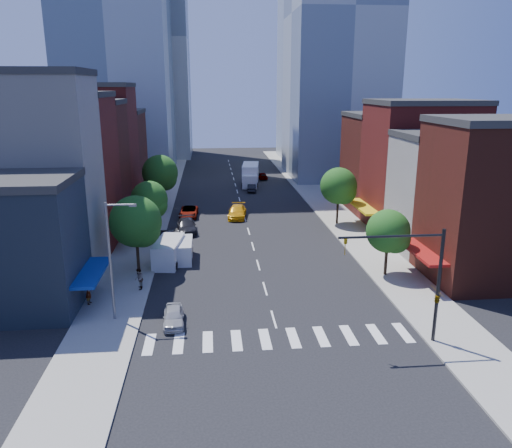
{
  "coord_description": "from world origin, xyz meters",
  "views": [
    {
      "loc": [
        -4.59,
        -34.28,
        17.07
      ],
      "look_at": [
        -0.49,
        9.22,
        5.0
      ],
      "focal_mm": 35.0,
      "sensor_mm": 36.0,
      "label": 1
    }
  ],
  "objects_px": {
    "parked_car_front": "(174,316)",
    "pedestrian_far": "(139,279)",
    "parked_car_second": "(167,238)",
    "taxi": "(237,212)",
    "cargo_van_near": "(183,251)",
    "traffic_car_far": "(262,176)",
    "parked_car_third": "(189,212)",
    "parked_car_rear": "(187,226)",
    "pedestrian_near": "(89,292)",
    "box_truck": "(250,175)",
    "traffic_car_oncoming": "(252,188)",
    "cargo_van_far": "(168,252)"
  },
  "relations": [
    {
      "from": "parked_car_second",
      "to": "pedestrian_near",
      "type": "relative_size",
      "value": 2.17
    },
    {
      "from": "taxi",
      "to": "pedestrian_near",
      "type": "xyz_separation_m",
      "value": [
        -13.5,
        -26.78,
        0.33
      ]
    },
    {
      "from": "parked_car_rear",
      "to": "traffic_car_far",
      "type": "relative_size",
      "value": 1.43
    },
    {
      "from": "parked_car_front",
      "to": "traffic_car_far",
      "type": "xyz_separation_m",
      "value": [
        12.87,
        59.15,
        0.0
      ]
    },
    {
      "from": "parked_car_front",
      "to": "parked_car_second",
      "type": "distance_m",
      "value": 19.91
    },
    {
      "from": "traffic_car_oncoming",
      "to": "traffic_car_far",
      "type": "relative_size",
      "value": 1.03
    },
    {
      "from": "traffic_car_oncoming",
      "to": "traffic_car_far",
      "type": "distance_m",
      "value": 11.72
    },
    {
      "from": "cargo_van_near",
      "to": "taxi",
      "type": "relative_size",
      "value": 0.87
    },
    {
      "from": "parked_car_third",
      "to": "parked_car_rear",
      "type": "bearing_deg",
      "value": -87.65
    },
    {
      "from": "cargo_van_near",
      "to": "box_truck",
      "type": "xyz_separation_m",
      "value": [
        10.2,
        39.47,
        0.71
      ]
    },
    {
      "from": "traffic_car_oncoming",
      "to": "parked_car_third",
      "type": "bearing_deg",
      "value": 64.5
    },
    {
      "from": "cargo_van_near",
      "to": "traffic_car_far",
      "type": "xyz_separation_m",
      "value": [
        12.87,
        44.91,
        -0.37
      ]
    },
    {
      "from": "parked_car_third",
      "to": "traffic_car_far",
      "type": "height_order",
      "value": "parked_car_third"
    },
    {
      "from": "traffic_car_oncoming",
      "to": "box_truck",
      "type": "relative_size",
      "value": 0.42
    },
    {
      "from": "taxi",
      "to": "pedestrian_near",
      "type": "height_order",
      "value": "pedestrian_near"
    },
    {
      "from": "parked_car_front",
      "to": "parked_car_third",
      "type": "distance_m",
      "value": 31.73
    },
    {
      "from": "parked_car_second",
      "to": "pedestrian_near",
      "type": "distance_m",
      "value": 16.6
    },
    {
      "from": "parked_car_second",
      "to": "cargo_van_far",
      "type": "bearing_deg",
      "value": -86.8
    },
    {
      "from": "parked_car_front",
      "to": "pedestrian_far",
      "type": "distance_m",
      "value": 7.43
    },
    {
      "from": "parked_car_third",
      "to": "taxi",
      "type": "xyz_separation_m",
      "value": [
        6.5,
        -0.97,
        0.1
      ]
    },
    {
      "from": "traffic_car_far",
      "to": "pedestrian_near",
      "type": "distance_m",
      "value": 58.64
    },
    {
      "from": "taxi",
      "to": "traffic_car_far",
      "type": "bearing_deg",
      "value": 84.92
    },
    {
      "from": "parked_car_front",
      "to": "parked_car_second",
      "type": "xyz_separation_m",
      "value": [
        -2.0,
        19.81,
        0.06
      ]
    },
    {
      "from": "parked_car_front",
      "to": "traffic_car_oncoming",
      "type": "relative_size",
      "value": 0.97
    },
    {
      "from": "cargo_van_near",
      "to": "traffic_car_oncoming",
      "type": "bearing_deg",
      "value": 73.27
    },
    {
      "from": "taxi",
      "to": "pedestrian_far",
      "type": "xyz_separation_m",
      "value": [
        -9.86,
        -24.15,
        0.29
      ]
    },
    {
      "from": "parked_car_third",
      "to": "pedestrian_near",
      "type": "height_order",
      "value": "pedestrian_near"
    },
    {
      "from": "pedestrian_near",
      "to": "taxi",
      "type": "bearing_deg",
      "value": -24.95
    },
    {
      "from": "parked_car_rear",
      "to": "parked_car_third",
      "type": "bearing_deg",
      "value": 84.8
    },
    {
      "from": "cargo_van_far",
      "to": "pedestrian_near",
      "type": "height_order",
      "value": "cargo_van_far"
    },
    {
      "from": "parked_car_second",
      "to": "taxi",
      "type": "xyz_separation_m",
      "value": [
        8.5,
        10.95,
        0.1
      ]
    },
    {
      "from": "parked_car_second",
      "to": "pedestrian_far",
      "type": "distance_m",
      "value": 13.27
    },
    {
      "from": "parked_car_third",
      "to": "cargo_van_far",
      "type": "distance_m",
      "value": 18.39
    },
    {
      "from": "taxi",
      "to": "pedestrian_near",
      "type": "distance_m",
      "value": 29.99
    },
    {
      "from": "taxi",
      "to": "pedestrian_far",
      "type": "relative_size",
      "value": 2.95
    },
    {
      "from": "parked_car_rear",
      "to": "cargo_van_far",
      "type": "xyz_separation_m",
      "value": [
        -1.35,
        -10.97,
        0.4
      ]
    },
    {
      "from": "cargo_van_far",
      "to": "parked_car_third",
      "type": "bearing_deg",
      "value": 93.42
    },
    {
      "from": "parked_car_third",
      "to": "parked_car_rear",
      "type": "distance_m",
      "value": 7.37
    },
    {
      "from": "parked_car_front",
      "to": "pedestrian_far",
      "type": "xyz_separation_m",
      "value": [
        -3.36,
        6.62,
        0.44
      ]
    },
    {
      "from": "cargo_van_near",
      "to": "traffic_car_far",
      "type": "distance_m",
      "value": 46.72
    },
    {
      "from": "parked_car_front",
      "to": "pedestrian_near",
      "type": "height_order",
      "value": "pedestrian_near"
    },
    {
      "from": "cargo_van_near",
      "to": "cargo_van_far",
      "type": "xyz_separation_m",
      "value": [
        -1.35,
        -0.85,
        0.17
      ]
    },
    {
      "from": "parked_car_front",
      "to": "cargo_van_near",
      "type": "xyz_separation_m",
      "value": [
        0.0,
        14.24,
        0.37
      ]
    },
    {
      "from": "cargo_van_far",
      "to": "traffic_car_oncoming",
      "type": "height_order",
      "value": "cargo_van_far"
    },
    {
      "from": "cargo_van_near",
      "to": "parked_car_third",
      "type": "bearing_deg",
      "value": 89.76
    },
    {
      "from": "parked_car_third",
      "to": "parked_car_second",
      "type": "bearing_deg",
      "value": -97.18
    },
    {
      "from": "parked_car_rear",
      "to": "traffic_car_oncoming",
      "type": "bearing_deg",
      "value": 61.84
    },
    {
      "from": "cargo_van_near",
      "to": "parked_car_second",
      "type": "bearing_deg",
      "value": 109.52
    },
    {
      "from": "parked_car_rear",
      "to": "box_truck",
      "type": "distance_m",
      "value": 31.08
    },
    {
      "from": "parked_car_second",
      "to": "box_truck",
      "type": "relative_size",
      "value": 0.46
    }
  ]
}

